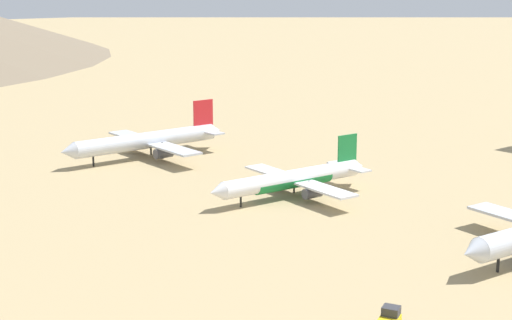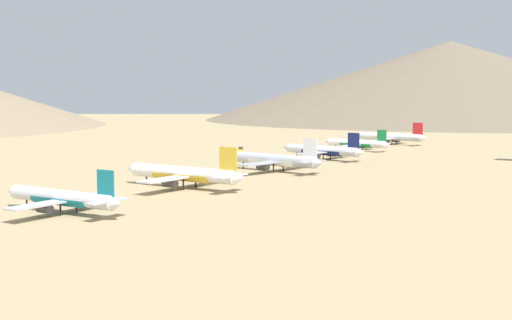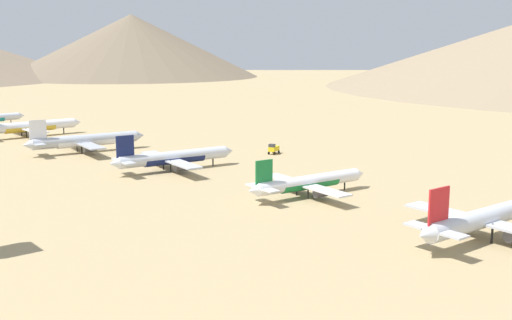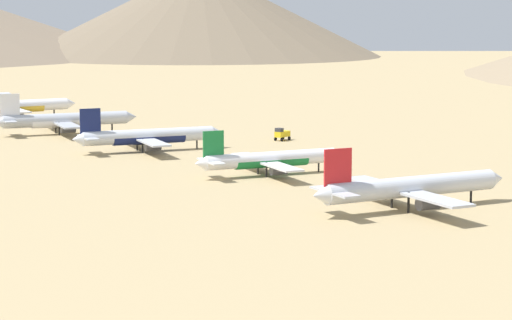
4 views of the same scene
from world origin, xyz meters
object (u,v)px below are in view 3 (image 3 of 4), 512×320
object	(u,v)px
parked_jet_0	(487,218)
parked_jet_4	(29,127)
service_truck	(274,148)
parked_jet_1	(308,182)
parked_jet_3	(85,141)
parked_jet_2	(173,158)

from	to	relation	value
parked_jet_0	parked_jet_4	bearing A→B (deg)	96.14
service_truck	parked_jet_4	bearing A→B (deg)	118.39
parked_jet_1	parked_jet_3	xyz separation A→B (m)	(-16.64, 102.24, 0.67)
parked_jet_2	service_truck	world-z (taller)	parked_jet_2
parked_jet_0	parked_jet_3	distance (m)	153.05
parked_jet_2	parked_jet_4	world-z (taller)	parked_jet_4
parked_jet_3	parked_jet_0	bearing A→B (deg)	-82.55
parked_jet_2	parked_jet_3	bearing A→B (deg)	98.26
parked_jet_2	parked_jet_1	bearing A→B (deg)	-79.81
parked_jet_0	parked_jet_2	xyz separation A→B (m)	(-12.58, 101.65, -0.22)
parked_jet_0	parked_jet_1	distance (m)	49.63
parked_jet_0	parked_jet_2	size ratio (longest dim) A/B	1.04
parked_jet_4	parked_jet_2	bearing A→B (deg)	-84.76
service_truck	parked_jet_1	bearing A→B (deg)	-122.79
parked_jet_3	parked_jet_4	size ratio (longest dim) A/B	0.99
parked_jet_0	parked_jet_4	world-z (taller)	parked_jet_4
parked_jet_3	parked_jet_2	bearing A→B (deg)	-81.74
parked_jet_3	service_truck	size ratio (longest dim) A/B	8.08
service_truck	parked_jet_2	bearing A→B (deg)	-176.41
parked_jet_4	parked_jet_0	bearing A→B (deg)	-83.86
parked_jet_4	parked_jet_3	bearing A→B (deg)	-87.64
parked_jet_2	parked_jet_0	bearing A→B (deg)	-82.94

